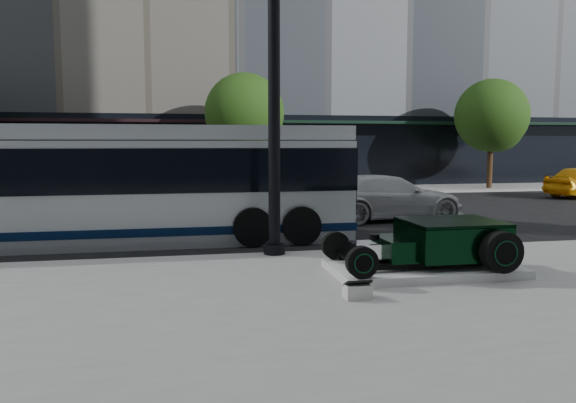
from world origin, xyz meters
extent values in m
plane|color=black|center=(0.00, 0.00, 0.00)|extent=(120.00, 120.00, 0.00)
cube|color=gray|center=(0.00, 14.00, 0.06)|extent=(70.00, 4.00, 0.12)
cube|color=black|center=(-10.00, 16.20, 2.00)|extent=(22.00, 0.50, 4.00)
cube|color=black|center=(13.00, 16.20, 2.00)|extent=(24.00, 0.50, 4.00)
cube|color=black|center=(-10.00, 15.60, 3.60)|extent=(22.00, 1.60, 0.15)
cube|color=black|center=(13.00, 15.60, 3.60)|extent=(24.00, 1.60, 0.15)
cylinder|color=black|center=(1.00, 13.00, 1.42)|extent=(0.28, 0.28, 2.60)
sphere|color=#17340E|center=(1.00, 13.00, 3.92)|extent=(3.80, 3.80, 3.80)
sphere|color=#17340E|center=(1.60, 13.30, 3.32)|extent=(2.60, 2.60, 2.60)
cylinder|color=black|center=(14.00, 13.00, 1.42)|extent=(0.28, 0.28, 2.60)
sphere|color=#17340E|center=(14.00, 13.00, 3.92)|extent=(3.80, 3.80, 3.80)
sphere|color=#17340E|center=(14.60, 13.30, 3.32)|extent=(2.60, 2.60, 2.60)
cube|color=silver|center=(2.13, -4.48, 0.20)|extent=(3.40, 1.80, 0.15)
cube|color=black|center=(2.13, -4.93, 0.37)|extent=(3.00, 0.08, 0.10)
cube|color=black|center=(2.13, -4.03, 0.37)|extent=(3.00, 0.08, 0.10)
cube|color=black|center=(2.68, -4.48, 0.72)|extent=(1.70, 1.45, 0.62)
cube|color=black|center=(2.68, -4.48, 1.05)|extent=(1.70, 1.45, 0.06)
cube|color=black|center=(1.58, -4.48, 0.60)|extent=(0.55, 1.05, 0.38)
cube|color=silver|center=(1.03, -4.48, 0.55)|extent=(0.55, 0.55, 0.34)
cylinder|color=black|center=(1.18, -4.48, 0.82)|extent=(0.18, 0.18, 0.10)
cylinder|color=black|center=(0.68, -4.48, 0.43)|extent=(0.06, 1.55, 0.06)
cylinder|color=black|center=(3.18, -5.33, 0.63)|extent=(0.72, 0.24, 0.72)
cylinder|color=black|center=(3.18, -5.45, 0.63)|extent=(0.37, 0.02, 0.37)
torus|color=#0A371C|center=(3.18, -5.47, 0.63)|extent=(0.44, 0.02, 0.44)
cylinder|color=black|center=(3.18, -3.63, 0.63)|extent=(0.72, 0.24, 0.72)
cylinder|color=black|center=(3.18, -3.50, 0.63)|extent=(0.37, 0.02, 0.37)
torus|color=#0A371C|center=(3.18, -3.49, 0.63)|extent=(0.44, 0.02, 0.44)
cylinder|color=black|center=(0.68, -5.26, 0.54)|extent=(0.54, 0.16, 0.54)
cylinder|color=black|center=(0.68, -5.34, 0.54)|extent=(0.28, 0.02, 0.28)
torus|color=#0A371C|center=(0.68, -5.36, 0.54)|extent=(0.34, 0.02, 0.34)
cylinder|color=black|center=(0.68, -3.70, 0.54)|extent=(0.54, 0.16, 0.54)
cylinder|color=black|center=(0.68, -3.61, 0.54)|extent=(0.28, 0.02, 0.28)
torus|color=#0A371C|center=(0.68, -3.60, 0.54)|extent=(0.34, 0.02, 0.34)
cube|color=silver|center=(0.39, -5.87, 0.23)|extent=(0.40, 0.30, 0.22)
cube|color=black|center=(0.39, -5.87, 0.35)|extent=(0.40, 0.29, 0.15)
cylinder|color=black|center=(-0.25, -2.20, 4.36)|extent=(0.25, 0.25, 8.48)
cylinder|color=black|center=(-0.25, -2.20, 0.23)|extent=(0.47, 0.47, 0.21)
cube|color=silver|center=(-3.91, 0.62, 1.27)|extent=(12.00, 2.55, 2.55)
cube|color=#071A3D|center=(-3.91, 0.62, 0.42)|extent=(12.05, 2.60, 0.20)
cube|color=black|center=(-3.91, 0.62, 1.85)|extent=(12.05, 2.60, 1.05)
cube|color=silver|center=(-3.91, 0.62, 2.75)|extent=(12.00, 2.40, 0.35)
cube|color=black|center=(2.12, 0.62, 1.55)|extent=(0.06, 2.30, 1.70)
cylinder|color=black|center=(-0.51, -0.68, 0.48)|extent=(0.96, 0.28, 0.96)
cylinder|color=black|center=(-0.51, 1.92, 0.48)|extent=(0.96, 0.28, 0.96)
cylinder|color=black|center=(0.69, -0.68, 0.48)|extent=(0.96, 0.28, 0.96)
cylinder|color=black|center=(0.69, 1.92, 0.48)|extent=(0.96, 0.28, 0.96)
imported|color=silver|center=(4.47, 3.24, 0.73)|extent=(5.19, 2.47, 1.46)
camera|label=1|loc=(-2.32, -13.93, 2.51)|focal=35.00mm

